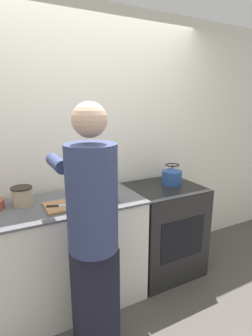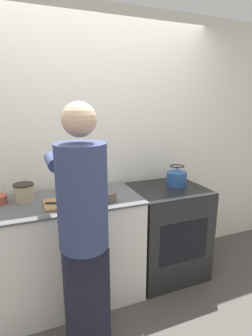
{
  "view_description": "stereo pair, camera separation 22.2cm",
  "coord_description": "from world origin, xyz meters",
  "px_view_note": "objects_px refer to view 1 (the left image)",
  "views": [
    {
      "loc": [
        -0.8,
        -1.7,
        1.73
      ],
      "look_at": [
        0.2,
        0.21,
        1.19
      ],
      "focal_mm": 28.0,
      "sensor_mm": 36.0,
      "label": 1
    },
    {
      "loc": [
        -0.6,
        -1.79,
        1.73
      ],
      "look_at": [
        0.2,
        0.21,
        1.19
      ],
      "focal_mm": 28.0,
      "sensor_mm": 36.0,
      "label": 2
    }
  ],
  "objects_px": {
    "person": "(92,228)",
    "kettle": "(172,176)",
    "canister_jar": "(22,196)",
    "cutting_board": "(68,205)",
    "knife": "(62,206)",
    "oven": "(163,229)"
  },
  "relations": [
    {
      "from": "person",
      "to": "kettle",
      "type": "distance_m",
      "value": 1.22
    },
    {
      "from": "person",
      "to": "canister_jar",
      "type": "height_order",
      "value": "person"
    },
    {
      "from": "cutting_board",
      "to": "canister_jar",
      "type": "xyz_separation_m",
      "value": [
        -0.31,
        0.19,
        0.07
      ]
    },
    {
      "from": "cutting_board",
      "to": "knife",
      "type": "xyz_separation_m",
      "value": [
        -0.06,
        -0.02,
        0.01
      ]
    },
    {
      "from": "canister_jar",
      "to": "person",
      "type": "bearing_deg",
      "value": -62.04
    },
    {
      "from": "knife",
      "to": "canister_jar",
      "type": "relative_size",
      "value": 1.47
    },
    {
      "from": "oven",
      "to": "person",
      "type": "bearing_deg",
      "value": -149.98
    },
    {
      "from": "oven",
      "to": "canister_jar",
      "type": "bearing_deg",
      "value": 175.97
    },
    {
      "from": "oven",
      "to": "knife",
      "type": "relative_size",
      "value": 3.85
    },
    {
      "from": "canister_jar",
      "to": "kettle",
      "type": "bearing_deg",
      "value": -2.51
    },
    {
      "from": "knife",
      "to": "kettle",
      "type": "bearing_deg",
      "value": 27.3
    },
    {
      "from": "oven",
      "to": "person",
      "type": "relative_size",
      "value": 0.53
    },
    {
      "from": "person",
      "to": "knife",
      "type": "height_order",
      "value": "person"
    },
    {
      "from": "oven",
      "to": "kettle",
      "type": "distance_m",
      "value": 0.56
    },
    {
      "from": "knife",
      "to": "kettle",
      "type": "height_order",
      "value": "kettle"
    },
    {
      "from": "kettle",
      "to": "knife",
      "type": "bearing_deg",
      "value": -172.67
    },
    {
      "from": "person",
      "to": "kettle",
      "type": "relative_size",
      "value": 8.37
    },
    {
      "from": "cutting_board",
      "to": "canister_jar",
      "type": "distance_m",
      "value": 0.37
    },
    {
      "from": "cutting_board",
      "to": "kettle",
      "type": "distance_m",
      "value": 1.11
    },
    {
      "from": "oven",
      "to": "kettle",
      "type": "height_order",
      "value": "kettle"
    },
    {
      "from": "person",
      "to": "kettle",
      "type": "bearing_deg",
      "value": 28.6
    },
    {
      "from": "oven",
      "to": "cutting_board",
      "type": "height_order",
      "value": "cutting_board"
    }
  ]
}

